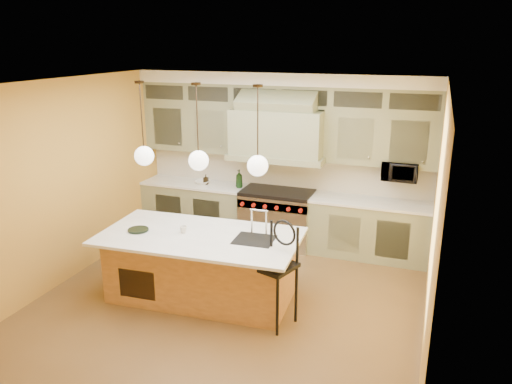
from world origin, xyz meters
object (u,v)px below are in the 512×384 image
at_px(range, 277,217).
at_px(counter_stool, 276,267).
at_px(kitchen_island, 202,265).
at_px(microwave, 400,171).

xyz_separation_m(range, counter_stool, (0.74, -2.41, 0.27)).
relative_size(range, counter_stool, 0.91).
xyz_separation_m(range, kitchen_island, (-0.39, -2.12, -0.02)).
height_order(range, kitchen_island, kitchen_island).
height_order(kitchen_island, microwave, microwave).
relative_size(range, kitchen_island, 0.44).
xyz_separation_m(kitchen_island, counter_stool, (1.14, -0.29, 0.29)).
bearing_deg(microwave, kitchen_island, -136.51).
bearing_deg(counter_stool, range, 125.95).
height_order(range, microwave, microwave).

